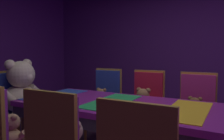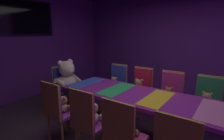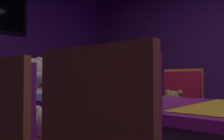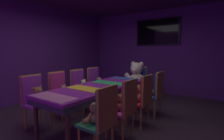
{
  "view_description": "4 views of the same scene",
  "coord_description": "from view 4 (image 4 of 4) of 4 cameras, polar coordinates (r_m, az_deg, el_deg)",
  "views": [
    {
      "loc": [
        -1.91,
        -0.7,
        1.22
      ],
      "look_at": [
        0.05,
        0.38,
        1.04
      ],
      "focal_mm": 36.59,
      "sensor_mm": 36.0,
      "label": 1
    },
    {
      "loc": [
        -2.33,
        -1.22,
        1.67
      ],
      "look_at": [
        0.09,
        0.52,
        1.04
      ],
      "focal_mm": 27.73,
      "sensor_mm": 36.0,
      "label": 2
    },
    {
      "loc": [
        -1.38,
        -0.75,
        0.9
      ],
      "look_at": [
        -0.22,
        0.27,
        0.95
      ],
      "focal_mm": 38.36,
      "sensor_mm": 36.0,
      "label": 3
    },
    {
      "loc": [
        2.19,
        -2.65,
        1.43
      ],
      "look_at": [
        0.23,
        0.13,
        1.05
      ],
      "focal_mm": 28.11,
      "sensor_mm": 36.0,
      "label": 4
    }
  ],
  "objects": [
    {
      "name": "chair_left_2",
      "position": [
        4.3,
        -10.58,
        -5.0
      ],
      "size": [
        0.42,
        0.41,
        0.98
      ],
      "color": "purple",
      "rests_on": "ground_plane"
    },
    {
      "name": "wall_tv",
      "position": [
        6.19,
        14.53,
        11.85
      ],
      "size": [
        1.5,
        0.06,
        0.87
      ],
      "color": "black"
    },
    {
      "name": "teddy_right_3",
      "position": [
        3.96,
        12.25,
        -6.31
      ],
      "size": [
        0.22,
        0.29,
        0.27
      ],
      "rotation": [
        0.0,
        0.0,
        3.14
      ],
      "color": "#9E7247",
      "rests_on": "chair_right_3"
    },
    {
      "name": "teddy_right_1",
      "position": [
        2.92,
        2.21,
        -10.74
      ],
      "size": [
        0.22,
        0.29,
        0.27
      ],
      "rotation": [
        0.0,
        0.0,
        3.14
      ],
      "color": "brown",
      "rests_on": "chair_right_1"
    },
    {
      "name": "wall_left",
      "position": [
        5.48,
        -26.04,
        5.35
      ],
      "size": [
        0.12,
        6.4,
        2.8
      ],
      "primitive_type": "cube",
      "color": "#59267F",
      "rests_on": "ground_plane"
    },
    {
      "name": "banquet_table",
      "position": [
        3.53,
        -4.37,
        -6.43
      ],
      "size": [
        0.9,
        2.51,
        0.75
      ],
      "color": "purple",
      "rests_on": "ground_plane"
    },
    {
      "name": "teddy_left_0",
      "position": [
        3.48,
        -22.82,
        -8.06
      ],
      "size": [
        0.27,
        0.35,
        0.33
      ],
      "color": "olive",
      "rests_on": "chair_left_0"
    },
    {
      "name": "teddy_left_2",
      "position": [
        4.2,
        -9.19,
        -5.39
      ],
      "size": [
        0.24,
        0.31,
        0.3
      ],
      "color": "beige",
      "rests_on": "chair_left_2"
    },
    {
      "name": "wall_back",
      "position": [
        6.25,
        14.67,
        5.82
      ],
      "size": [
        5.2,
        0.12,
        2.8
      ],
      "primitive_type": "cube",
      "color": "#59267F",
      "rests_on": "ground_plane"
    },
    {
      "name": "teddy_left_3",
      "position": [
        4.66,
        -4.23,
        -4.31
      ],
      "size": [
        0.22,
        0.29,
        0.27
      ],
      "color": "tan",
      "rests_on": "chair_left_3"
    },
    {
      "name": "chair_right_3",
      "position": [
        3.9,
        14.2,
        -6.23
      ],
      "size": [
        0.42,
        0.41,
        0.98
      ],
      "rotation": [
        0.0,
        0.0,
        3.14
      ],
      "color": "#2D47B2",
      "rests_on": "ground_plane"
    },
    {
      "name": "chair_right_2",
      "position": [
        3.36,
        10.14,
        -8.2
      ],
      "size": [
        0.42,
        0.41,
        0.98
      ],
      "rotation": [
        0.0,
        0.0,
        3.14
      ],
      "color": "red",
      "rests_on": "ground_plane"
    },
    {
      "name": "chair_right_0",
      "position": [
        2.35,
        -2.92,
        -14.5
      ],
      "size": [
        0.42,
        0.41,
        0.98
      ],
      "rotation": [
        0.0,
        0.0,
        3.14
      ],
      "color": "#268C4C",
      "rests_on": "ground_plane"
    },
    {
      "name": "teddy_left_1",
      "position": [
        3.85,
        -15.45,
        -6.87
      ],
      "size": [
        0.21,
        0.27,
        0.26
      ],
      "color": "#9E7247",
      "rests_on": "chair_left_1"
    },
    {
      "name": "throne_chair",
      "position": [
        5.03,
        8.79,
        -3.32
      ],
      "size": [
        0.41,
        0.42,
        0.98
      ],
      "rotation": [
        0.0,
        0.0,
        -1.57
      ],
      "color": "#2D47B2",
      "rests_on": "ground_plane"
    },
    {
      "name": "teddy_right_2",
      "position": [
        3.42,
        7.9,
        -7.87
      ],
      "size": [
        0.27,
        0.34,
        0.32
      ],
      "rotation": [
        0.0,
        0.0,
        3.14
      ],
      "color": "#9E7247",
      "rests_on": "chair_right_2"
    },
    {
      "name": "teddy_right_0",
      "position": [
        2.44,
        -5.67,
        -14.04
      ],
      "size": [
        0.24,
        0.31,
        0.29
      ],
      "rotation": [
        0.0,
        0.0,
        3.14
      ],
      "color": "#9E7247",
      "rests_on": "chair_right_0"
    },
    {
      "name": "chair_left_0",
      "position": [
        3.6,
        -24.07,
        -7.66
      ],
      "size": [
        0.42,
        0.41,
        0.98
      ],
      "color": "purple",
      "rests_on": "ground_plane"
    },
    {
      "name": "chair_right_1",
      "position": [
        2.84,
        4.68,
        -10.8
      ],
      "size": [
        0.42,
        0.41,
        0.98
      ],
      "rotation": [
        0.0,
        0.0,
        3.14
      ],
      "color": "#CC338C",
      "rests_on": "ground_plane"
    },
    {
      "name": "king_teddy_bear",
      "position": [
        4.86,
        7.93,
        -1.87
      ],
      "size": [
        0.71,
        0.55,
        0.67
      ],
      "rotation": [
        0.0,
        0.0,
        -1.57
      ],
      "color": "beige",
      "rests_on": "throne_chair"
    },
    {
      "name": "ground_plane",
      "position": [
        3.73,
        -4.28,
        -16.3
      ],
      "size": [
        7.9,
        7.9,
        0.0
      ],
      "primitive_type": "plane",
      "color": "#3F2D38"
    },
    {
      "name": "chair_left_1",
      "position": [
        3.95,
        -16.78,
        -6.16
      ],
      "size": [
        0.42,
        0.41,
        0.98
      ],
      "color": "#CC338C",
      "rests_on": "ground_plane"
    },
    {
      "name": "chair_left_3",
      "position": [
        4.74,
        -5.57,
        -3.86
      ],
      "size": [
        0.42,
        0.41,
        0.98
      ],
      "color": "purple",
      "rests_on": "ground_plane"
    }
  ]
}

